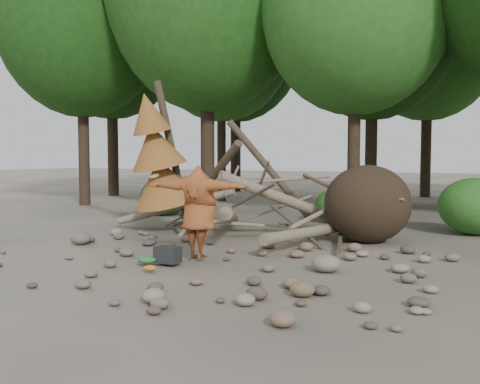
% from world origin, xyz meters
% --- Properties ---
extents(ground, '(120.00, 120.00, 0.00)m').
position_xyz_m(ground, '(0.00, 0.00, 0.00)').
color(ground, '#514C44').
rests_on(ground, ground).
extents(deadfall_pile, '(8.55, 5.24, 3.30)m').
position_xyz_m(deadfall_pile, '(2.02, 4.24, 0.95)').
color(deadfall_pile, '#332619').
rests_on(deadfall_pile, ground).
extents(dead_conifer, '(2.06, 2.16, 4.35)m').
position_xyz_m(dead_conifer, '(-3.12, 3.37, 2.11)').
color(dead_conifer, '#4C3F30').
rests_on(dead_conifer, ground).
extents(forest_backdrop, '(33.68, 19.18, 15.68)m').
position_xyz_m(forest_backdrop, '(-1.01, 13.89, 8.87)').
color(forest_backdrop, '#38281C').
rests_on(forest_backdrop, ground).
extents(bush_left, '(1.80, 1.80, 1.44)m').
position_xyz_m(bush_left, '(-5.50, 7.20, 0.72)').
color(bush_left, '#1D4F15').
rests_on(bush_left, ground).
extents(bush_mid, '(1.40, 1.40, 1.12)m').
position_xyz_m(bush_mid, '(0.80, 7.80, 0.56)').
color(bush_mid, '#27641D').
rests_on(bush_mid, ground).
extents(bush_right, '(2.00, 2.00, 1.60)m').
position_xyz_m(bush_right, '(5.00, 7.00, 0.80)').
color(bush_right, '#317725').
rests_on(bush_right, ground).
extents(frisbee_thrower, '(2.71, 0.83, 1.94)m').
position_xyz_m(frisbee_thrower, '(-0.03, 0.37, 1.05)').
color(frisbee_thrower, brown).
rests_on(frisbee_thrower, ground).
extents(backpack, '(0.49, 0.33, 0.33)m').
position_xyz_m(backpack, '(-0.37, -0.30, 0.16)').
color(backpack, black).
rests_on(backpack, ground).
extents(cloth_green, '(0.40, 0.33, 0.15)m').
position_xyz_m(cloth_green, '(-0.73, -0.51, 0.07)').
color(cloth_green, '#2C7031').
rests_on(cloth_green, ground).
extents(cloth_orange, '(0.27, 0.22, 0.10)m').
position_xyz_m(cloth_orange, '(-0.29, -1.02, 0.05)').
color(cloth_orange, '#BF7520').
rests_on(cloth_orange, ground).
extents(boulder_front_right, '(0.41, 0.37, 0.25)m').
position_xyz_m(boulder_front_right, '(2.87, -1.36, 0.12)').
color(boulder_front_right, brown).
rests_on(boulder_front_right, ground).
extents(boulder_mid_right, '(0.56, 0.51, 0.34)m').
position_xyz_m(boulder_mid_right, '(2.68, 0.52, 0.17)').
color(boulder_mid_right, gray).
rests_on(boulder_mid_right, ground).
extents(boulder_mid_left, '(0.53, 0.48, 0.32)m').
position_xyz_m(boulder_mid_left, '(-3.73, 0.86, 0.16)').
color(boulder_mid_left, '#696258').
rests_on(boulder_mid_left, ground).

